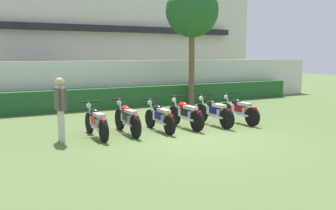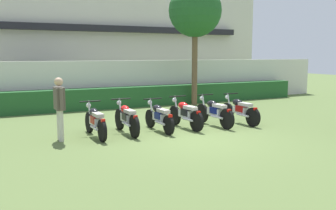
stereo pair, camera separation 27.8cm
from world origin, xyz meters
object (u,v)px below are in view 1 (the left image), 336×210
object	(u,v)px
motorcycle_in_row_2	(159,117)
motorcycle_in_row_5	(239,110)
motorcycle_in_row_0	(96,121)
parked_car	(40,82)
tree_near_inspector	(192,11)
motorcycle_in_row_1	(127,118)
motorcycle_in_row_3	(185,114)
motorcycle_in_row_4	(214,112)
inspector_person	(60,104)

from	to	relation	value
motorcycle_in_row_2	motorcycle_in_row_5	bearing A→B (deg)	-92.06
motorcycle_in_row_0	parked_car	bearing A→B (deg)	0.16
parked_car	tree_near_inspector	size ratio (longest dim) A/B	0.85
parked_car	motorcycle_in_row_1	distance (m)	8.77
parked_car	motorcycle_in_row_2	size ratio (longest dim) A/B	2.51
tree_near_inspector	motorcycle_in_row_1	distance (m)	7.64
motorcycle_in_row_0	motorcycle_in_row_3	distance (m)	2.82
motorcycle_in_row_1	motorcycle_in_row_3	world-z (taller)	motorcycle_in_row_1
parked_car	tree_near_inspector	xyz separation A→B (m)	(5.87, -4.20, 3.20)
motorcycle_in_row_3	motorcycle_in_row_4	distance (m)	1.02
tree_near_inspector	motorcycle_in_row_0	size ratio (longest dim) A/B	2.81
parked_car	inspector_person	xyz separation A→B (m)	(-0.95, -8.76, 0.06)
motorcycle_in_row_1	motorcycle_in_row_5	world-z (taller)	motorcycle_in_row_1
motorcycle_in_row_4	inspector_person	world-z (taller)	inspector_person
motorcycle_in_row_1	motorcycle_in_row_3	size ratio (longest dim) A/B	1.02
motorcycle_in_row_5	motorcycle_in_row_4	bearing A→B (deg)	86.31
tree_near_inspector	motorcycle_in_row_3	bearing A→B (deg)	-123.66
tree_near_inspector	motorcycle_in_row_3	world-z (taller)	tree_near_inspector
motorcycle_in_row_2	motorcycle_in_row_5	xyz separation A→B (m)	(2.91, -0.07, 0.01)
motorcycle_in_row_3	motorcycle_in_row_4	bearing A→B (deg)	-96.95
parked_car	tree_near_inspector	world-z (taller)	tree_near_inspector
motorcycle_in_row_0	motorcycle_in_row_1	xyz separation A→B (m)	(0.93, 0.02, 0.01)
tree_near_inspector	motorcycle_in_row_4	distance (m)	6.27
motorcycle_in_row_0	inspector_person	distance (m)	1.10
motorcycle_in_row_3	inspector_person	distance (m)	3.81
motorcycle_in_row_1	parked_car	bearing A→B (deg)	7.06
parked_car	inspector_person	bearing A→B (deg)	-94.85
motorcycle_in_row_2	motorcycle_in_row_4	bearing A→B (deg)	-91.76
tree_near_inspector	motorcycle_in_row_5	bearing A→B (deg)	-102.64
motorcycle_in_row_1	inspector_person	distance (m)	1.95
motorcycle_in_row_0	motorcycle_in_row_2	world-z (taller)	motorcycle_in_row_0
motorcycle_in_row_3	motorcycle_in_row_4	xyz separation A→B (m)	(1.02, -0.06, 0.00)
motorcycle_in_row_3	inspector_person	world-z (taller)	inspector_person
parked_car	motorcycle_in_row_1	world-z (taller)	parked_car
motorcycle_in_row_4	motorcycle_in_row_5	distance (m)	0.99
tree_near_inspector	motorcycle_in_row_3	xyz separation A→B (m)	(-3.05, -4.58, -3.69)
parked_car	tree_near_inspector	bearing A→B (deg)	-34.22
motorcycle_in_row_1	inspector_person	world-z (taller)	inspector_person
motorcycle_in_row_0	motorcycle_in_row_1	distance (m)	0.93
motorcycle_in_row_0	motorcycle_in_row_4	world-z (taller)	motorcycle_in_row_4
motorcycle_in_row_3	motorcycle_in_row_4	size ratio (longest dim) A/B	0.96
motorcycle_in_row_4	motorcycle_in_row_5	world-z (taller)	motorcycle_in_row_4
motorcycle_in_row_4	inspector_person	xyz separation A→B (m)	(-4.79, 0.08, 0.54)
motorcycle_in_row_2	motorcycle_in_row_4	distance (m)	1.92
motorcycle_in_row_0	motorcycle_in_row_3	bearing A→B (deg)	-90.75
motorcycle_in_row_3	motorcycle_in_row_5	size ratio (longest dim) A/B	0.97
motorcycle_in_row_5	inspector_person	bearing A→B (deg)	87.18
parked_car	motorcycle_in_row_5	bearing A→B (deg)	-60.14
motorcycle_in_row_4	motorcycle_in_row_3	bearing A→B (deg)	83.49
motorcycle_in_row_5	inspector_person	xyz separation A→B (m)	(-5.77, 0.12, 0.54)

